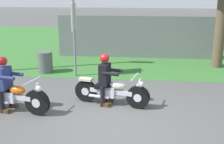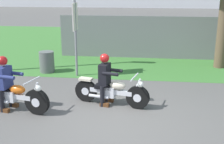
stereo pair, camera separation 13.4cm
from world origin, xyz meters
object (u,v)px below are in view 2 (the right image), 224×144
(motorcycle_follow, at_px, (12,96))
(rider_lead, at_px, (105,75))
(motorcycle_lead, at_px, (111,91))
(trash_can, at_px, (47,62))
(rider_follow, at_px, (5,79))
(sign_banner, at_px, (75,27))

(motorcycle_follow, bearing_deg, rider_lead, 29.94)
(motorcycle_lead, height_order, trash_can, motorcycle_lead)
(rider_lead, bearing_deg, motorcycle_lead, -0.88)
(trash_can, bearing_deg, rider_follow, -88.60)
(rider_lead, distance_m, sign_banner, 2.90)
(rider_lead, bearing_deg, motorcycle_follow, -150.06)
(rider_lead, xyz_separation_m, rider_follow, (-2.44, -0.64, 0.02))
(sign_banner, bearing_deg, rider_lead, -60.77)
(trash_can, bearing_deg, motorcycle_lead, -45.76)
(trash_can, height_order, sign_banner, sign_banner)
(rider_lead, distance_m, trash_can, 3.74)
(trash_can, bearing_deg, motorcycle_follow, -85.89)
(motorcycle_follow, relative_size, trash_can, 2.72)
(motorcycle_follow, distance_m, rider_follow, 0.46)
(motorcycle_lead, distance_m, trash_can, 3.85)
(rider_follow, bearing_deg, motorcycle_lead, 26.25)
(trash_can, distance_m, sign_banner, 1.82)
(motorcycle_lead, relative_size, motorcycle_follow, 0.98)
(motorcycle_lead, bearing_deg, rider_lead, 179.12)
(rider_follow, bearing_deg, trash_can, 104.73)
(motorcycle_follow, distance_m, sign_banner, 3.48)
(motorcycle_follow, bearing_deg, trash_can, 107.44)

